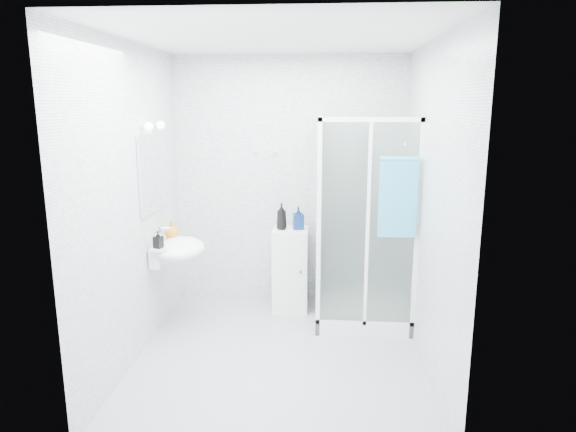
# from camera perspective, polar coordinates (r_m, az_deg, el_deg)

# --- Properties ---
(room) EXTENTS (2.40, 2.60, 2.60)m
(room) POSITION_cam_1_polar(r_m,az_deg,el_deg) (4.12, -1.03, 1.00)
(room) COLOR silver
(room) RESTS_ON ground
(shower_enclosure) EXTENTS (0.90, 0.95, 2.00)m
(shower_enclosure) POSITION_cam_1_polar(r_m,az_deg,el_deg) (5.08, 7.37, -6.85)
(shower_enclosure) COLOR white
(shower_enclosure) RESTS_ON ground
(wall_basin) EXTENTS (0.46, 0.56, 0.35)m
(wall_basin) POSITION_cam_1_polar(r_m,az_deg,el_deg) (4.85, -12.24, -3.64)
(wall_basin) COLOR white
(wall_basin) RESTS_ON ground
(mirror) EXTENTS (0.02, 0.60, 0.70)m
(mirror) POSITION_cam_1_polar(r_m,az_deg,el_deg) (4.77, -14.94, 4.59)
(mirror) COLOR white
(mirror) RESTS_ON room
(vanity_lights) EXTENTS (0.10, 0.40, 0.08)m
(vanity_lights) POSITION_cam_1_polar(r_m,az_deg,el_deg) (4.72, -14.64, 9.66)
(vanity_lights) COLOR silver
(vanity_lights) RESTS_ON room
(wall_hooks) EXTENTS (0.23, 0.06, 0.03)m
(wall_hooks) POSITION_cam_1_polar(r_m,az_deg,el_deg) (5.33, -2.56, 7.08)
(wall_hooks) COLOR silver
(wall_hooks) RESTS_ON room
(storage_cabinet) EXTENTS (0.36, 0.38, 0.87)m
(storage_cabinet) POSITION_cam_1_polar(r_m,az_deg,el_deg) (5.33, 0.27, -5.98)
(storage_cabinet) COLOR white
(storage_cabinet) RESTS_ON ground
(hand_towel) EXTENTS (0.33, 0.05, 0.70)m
(hand_towel) POSITION_cam_1_polar(r_m,az_deg,el_deg) (4.50, 12.13, 2.26)
(hand_towel) COLOR #3199BA
(hand_towel) RESTS_ON shower_enclosure
(shampoo_bottle_a) EXTENTS (0.11, 0.11, 0.27)m
(shampoo_bottle_a) POSITION_cam_1_polar(r_m,az_deg,el_deg) (5.16, -0.72, -0.03)
(shampoo_bottle_a) COLOR black
(shampoo_bottle_a) RESTS_ON storage_cabinet
(shampoo_bottle_b) EXTENTS (0.12, 0.13, 0.23)m
(shampoo_bottle_b) POSITION_cam_1_polar(r_m,az_deg,el_deg) (5.18, 1.15, -0.21)
(shampoo_bottle_b) COLOR navy
(shampoo_bottle_b) RESTS_ON storage_cabinet
(soap_dispenser_orange) EXTENTS (0.13, 0.13, 0.17)m
(soap_dispenser_orange) POSITION_cam_1_polar(r_m,az_deg,el_deg) (4.97, -12.80, -1.50)
(soap_dispenser_orange) COLOR #C76E17
(soap_dispenser_orange) RESTS_ON wall_basin
(soap_dispenser_black) EXTENTS (0.09, 0.09, 0.15)m
(soap_dispenser_black) POSITION_cam_1_polar(r_m,az_deg,el_deg) (4.67, -14.23, -2.55)
(soap_dispenser_black) COLOR black
(soap_dispenser_black) RESTS_ON wall_basin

